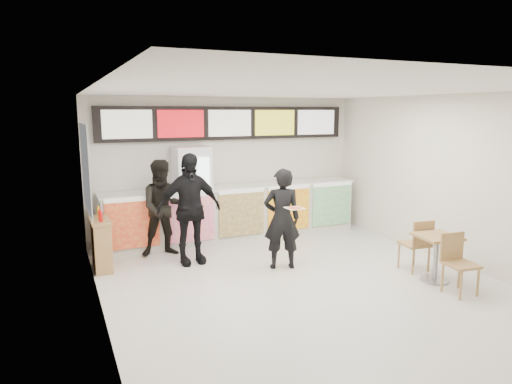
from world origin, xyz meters
TOP-DOWN VIEW (x-y plane):
  - floor at (0.00, 0.00)m, footprint 7.00×7.00m
  - ceiling at (0.00, 0.00)m, footprint 7.00×7.00m
  - wall_back at (0.00, 3.50)m, footprint 6.00×0.00m
  - wall_left at (-3.00, 0.00)m, footprint 0.00×7.00m
  - wall_right at (3.00, 0.00)m, footprint 0.00×7.00m
  - service_counter at (0.00, 3.09)m, footprint 5.56×0.77m
  - menu_board at (0.00, 3.41)m, footprint 5.50×0.14m
  - drinks_fridge at (-0.93, 3.11)m, footprint 0.70×0.67m
  - mirror_panel at (-2.99, 2.45)m, footprint 0.01×2.00m
  - customer_main at (0.05, 1.01)m, footprint 0.73×0.59m
  - customer_left at (-1.65, 2.55)m, footprint 0.94×0.76m
  - customer_mid at (-1.34, 1.91)m, footprint 1.19×0.55m
  - pizza_slice at (0.05, 0.56)m, footprint 0.36×0.36m
  - cafe_table at (2.00, -0.57)m, footprint 0.68×1.58m
  - condiment_ledge at (-2.82, 2.21)m, footprint 0.32×0.79m

SIDE VIEW (x-z plane):
  - floor at x=0.00m, z-range 0.00..0.00m
  - condiment_ledge at x=-2.82m, z-range -0.07..0.97m
  - cafe_table at x=2.00m, z-range 0.08..0.98m
  - service_counter at x=0.00m, z-range 0.00..1.14m
  - customer_main at x=0.05m, z-range 0.00..1.75m
  - customer_left at x=-1.65m, z-range 0.00..1.82m
  - customer_mid at x=-1.34m, z-range 0.00..1.99m
  - drinks_fridge at x=-0.93m, z-range 0.00..2.00m
  - pizza_slice at x=0.05m, z-range 1.15..1.17m
  - wall_back at x=0.00m, z-range -1.50..4.50m
  - wall_left at x=-3.00m, z-range -2.00..5.00m
  - wall_right at x=3.00m, z-range -2.00..5.00m
  - mirror_panel at x=-2.99m, z-range 1.00..2.50m
  - menu_board at x=0.00m, z-range 2.10..2.80m
  - ceiling at x=0.00m, z-range 3.00..3.00m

